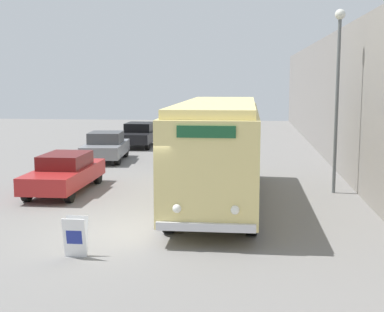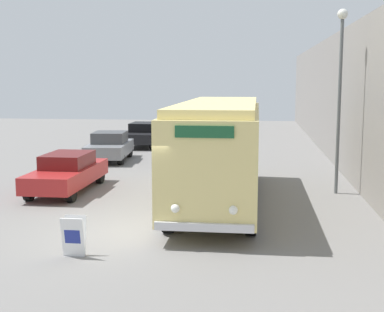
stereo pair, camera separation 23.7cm
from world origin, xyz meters
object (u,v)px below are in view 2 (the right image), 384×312
object	(u,v)px
parked_car_mid	(110,146)
vintage_bus	(220,147)
parked_car_near	(67,172)
streetlamp	(340,76)
sign_board	(74,237)
parked_car_far	(144,134)

from	to	relation	value
parked_car_mid	vintage_bus	bearing A→B (deg)	-59.29
vintage_bus	parked_car_near	size ratio (longest dim) A/B	2.17
streetlamp	parked_car_mid	bearing A→B (deg)	146.96
sign_board	parked_car_near	world-z (taller)	parked_car_near
parked_car_mid	parked_car_far	xyz separation A→B (m)	(0.51, 5.86, 0.02)
streetlamp	parked_car_far	world-z (taller)	streetlamp
sign_board	parked_car_far	bearing A→B (deg)	97.55
parked_car_near	parked_car_mid	xyz separation A→B (m)	(-0.50, 7.45, 0.02)
vintage_bus	streetlamp	xyz separation A→B (m)	(4.06, 1.97, 2.32)
parked_car_far	streetlamp	bearing A→B (deg)	-51.95
vintage_bus	streetlamp	world-z (taller)	streetlamp
vintage_bus	parked_car_far	xyz separation A→B (m)	(-5.62, 14.45, -1.11)
parked_car_mid	parked_car_far	world-z (taller)	parked_car_far
sign_board	parked_car_far	xyz separation A→B (m)	(-2.69, 20.29, 0.30)
parked_car_near	parked_car_mid	distance (m)	7.47
streetlamp	parked_car_near	xyz separation A→B (m)	(-9.68, -0.82, -3.47)
streetlamp	parked_car_far	xyz separation A→B (m)	(-9.68, 12.48, -3.43)
vintage_bus	sign_board	world-z (taller)	vintage_bus
streetlamp	parked_car_mid	world-z (taller)	streetlamp
parked_car_mid	parked_car_far	bearing A→B (deg)	80.23
vintage_bus	parked_car_mid	world-z (taller)	vintage_bus
streetlamp	sign_board	bearing A→B (deg)	-131.82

